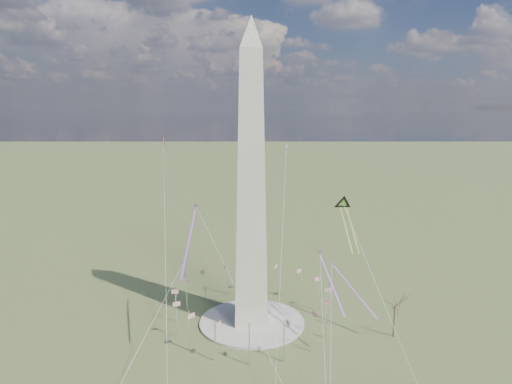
{
  "coord_description": "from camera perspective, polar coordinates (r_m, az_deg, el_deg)",
  "views": [
    {
      "loc": [
        4.42,
        -145.8,
        72.83
      ],
      "look_at": [
        1.41,
        0.0,
        45.88
      ],
      "focal_mm": 32.0,
      "sensor_mm": 36.0,
      "label": 1
    }
  ],
  "objects": [
    {
      "name": "ground",
      "position": [
        163.03,
        -0.51,
        -16.06
      ],
      "size": [
        2000.0,
        2000.0,
        0.0
      ],
      "primitive_type": "plane",
      "color": "#49552A",
      "rests_on": "ground"
    },
    {
      "name": "washington_monument",
      "position": [
        147.97,
        -0.54,
        0.79
      ],
      "size": [
        15.56,
        15.56,
        100.0
      ],
      "color": "#B9AC9B",
      "rests_on": "plaza"
    },
    {
      "name": "kite_small_red",
      "position": [
        189.28,
        -11.48,
        6.64
      ],
      "size": [
        1.35,
        2.05,
        4.43
      ],
      "rotation": [
        0.0,
        0.0,
        2.58
      ],
      "color": "red",
      "rests_on": "ground"
    },
    {
      "name": "kite_diamond_purple",
      "position": [
        162.08,
        -8.94,
        -8.85
      ],
      "size": [
        1.77,
        3.04,
        9.64
      ],
      "rotation": [
        0.0,
        0.0,
        2.77
      ],
      "color": "navy",
      "rests_on": "ground"
    },
    {
      "name": "plaza",
      "position": [
        162.86,
        -0.51,
        -15.94
      ],
      "size": [
        36.0,
        36.0,
        0.8
      ],
      "primitive_type": "cylinder",
      "color": "beige",
      "rests_on": "ground"
    },
    {
      "name": "flagpole_ring",
      "position": [
        159.92,
        -0.52,
        -13.73
      ],
      "size": [
        54.4,
        54.4,
        13.0
      ],
      "color": "white",
      "rests_on": "ground"
    },
    {
      "name": "kite_delta_black",
      "position": [
        157.4,
        10.91,
        -1.81
      ],
      "size": [
        7.07,
        18.75,
        15.43
      ],
      "rotation": [
        0.0,
        0.0,
        3.24
      ],
      "color": "black",
      "rests_on": "ground"
    },
    {
      "name": "tree_near",
      "position": [
        156.36,
        16.98,
        -13.33
      ],
      "size": [
        8.77,
        8.77,
        15.34
      ],
      "color": "brown",
      "rests_on": "ground"
    },
    {
      "name": "kite_small_white",
      "position": [
        193.46,
        3.83,
        5.55
      ],
      "size": [
        1.58,
        1.7,
        4.74
      ],
      "rotation": [
        0.0,
        0.0,
        3.05
      ],
      "color": "white",
      "rests_on": "ground"
    },
    {
      "name": "kite_streamer_left",
      "position": [
        147.43,
        9.01,
        -10.1
      ],
      "size": [
        6.63,
        20.36,
        14.26
      ],
      "rotation": [
        0.0,
        0.0,
        3.41
      ],
      "color": "#FF2856",
      "rests_on": "ground"
    },
    {
      "name": "kite_streamer_right",
      "position": [
        159.54,
        11.3,
        -10.9
      ],
      "size": [
        13.93,
        17.3,
        14.41
      ],
      "rotation": [
        0.0,
        0.0,
        3.81
      ],
      "color": "#FF2856",
      "rests_on": "ground"
    },
    {
      "name": "kite_streamer_mid",
      "position": [
        141.51,
        -8.09,
        -4.6
      ],
      "size": [
        2.38,
        24.67,
        16.93
      ],
      "rotation": [
        0.0,
        0.0,
        3.1
      ],
      "color": "#FF2856",
      "rests_on": "ground"
    }
  ]
}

